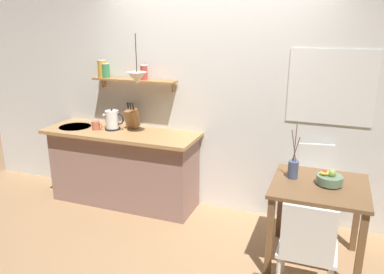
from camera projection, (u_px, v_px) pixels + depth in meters
name	position (u px, v px, depth m)	size (l,w,h in m)	color
ground_plane	(193.00, 229.00, 4.06)	(14.00, 14.00, 0.00)	#A87F56
back_wall	(231.00, 95.00, 4.18)	(6.80, 0.11, 2.70)	white
kitchen_counter	(124.00, 167.00, 4.55)	(1.83, 0.63, 0.91)	gray
wall_shelf	(122.00, 75.00, 4.41)	(1.02, 0.20, 0.33)	#9E6B3D
dining_table	(318.00, 199.00, 3.34)	(0.81, 0.78, 0.78)	brown
dining_chair_near	(307.00, 247.00, 2.85)	(0.44, 0.39, 0.89)	white
dining_chair_far	(315.00, 186.00, 3.89)	(0.49, 0.50, 0.93)	white
fruit_bowl	(329.00, 178.00, 3.27)	(0.22, 0.22, 0.15)	slate
twig_vase	(293.00, 169.00, 3.41)	(0.09, 0.09, 0.51)	#475675
electric_kettle	(112.00, 120.00, 4.44)	(0.27, 0.18, 0.25)	black
knife_block	(132.00, 118.00, 4.46)	(0.12, 0.17, 0.32)	#9E6B3D
coffee_mug_by_sink	(96.00, 125.00, 4.45)	(0.14, 0.09, 0.10)	#C6664C
pendant_lamp	(137.00, 77.00, 3.97)	(0.21, 0.21, 0.50)	black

